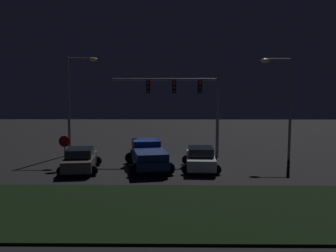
{
  "coord_description": "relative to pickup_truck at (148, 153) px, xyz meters",
  "views": [
    {
      "loc": [
        1.6,
        -23.64,
        5.14
      ],
      "look_at": [
        1.32,
        0.75,
        2.7
      ],
      "focal_mm": 36.56,
      "sensor_mm": 36.0,
      "label": 1
    }
  ],
  "objects": [
    {
      "name": "ground_plane",
      "position": [
        0.03,
        0.93,
        -1.0
      ],
      "size": [
        80.0,
        80.0,
        0.0
      ],
      "primitive_type": "plane",
      "color": "black"
    },
    {
      "name": "stop_sign",
      "position": [
        -5.55,
        -0.2,
        0.56
      ],
      "size": [
        0.76,
        0.08,
        2.23
      ],
      "color": "slate",
      "rests_on": "ground_plane"
    },
    {
      "name": "grass_median",
      "position": [
        0.03,
        -8.17,
        -0.95
      ],
      "size": [
        26.5,
        7.21,
        0.1
      ],
      "primitive_type": "cube",
      "color": "black",
      "rests_on": "ground_plane"
    },
    {
      "name": "traffic_signal_gantry",
      "position": [
        2.75,
        4.02,
        3.9
      ],
      "size": [
        8.32,
        0.56,
        6.5
      ],
      "color": "slate",
      "rests_on": "ground_plane"
    },
    {
      "name": "car_sedan",
      "position": [
        3.52,
        -0.29,
        -0.26
      ],
      "size": [
        2.59,
        4.47,
        1.51
      ],
      "rotation": [
        0.0,
        0.0,
        1.53
      ],
      "color": "silver",
      "rests_on": "ground_plane"
    },
    {
      "name": "street_lamp_right",
      "position": [
        10.02,
        3.0,
        3.87
      ],
      "size": [
        2.45,
        0.44,
        7.7
      ],
      "color": "slate",
      "rests_on": "ground_plane"
    },
    {
      "name": "pickup_truck",
      "position": [
        0.0,
        0.0,
        0.0
      ],
      "size": [
        3.58,
        5.69,
        1.8
      ],
      "rotation": [
        0.0,
        0.0,
        1.77
      ],
      "color": "navy",
      "rests_on": "ground_plane"
    },
    {
      "name": "car_sedan_far",
      "position": [
        -4.34,
        -0.82,
        -0.26
      ],
      "size": [
        2.85,
        4.59,
        1.51
      ],
      "rotation": [
        0.0,
        0.0,
        1.7
      ],
      "color": "#514C47",
      "rests_on": "ground_plane"
    },
    {
      "name": "street_lamp_left",
      "position": [
        -6.25,
        4.89,
        4.03
      ],
      "size": [
        2.54,
        0.44,
        7.97
      ],
      "color": "slate",
      "rests_on": "ground_plane"
    }
  ]
}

